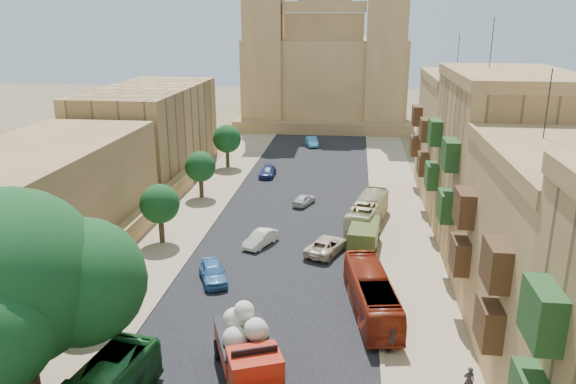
% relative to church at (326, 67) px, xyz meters
% --- Properties ---
extents(road_surface, '(14.00, 140.00, 0.01)m').
position_rel_church_xyz_m(road_surface, '(0.00, -48.61, -9.51)').
color(road_surface, black).
rests_on(road_surface, ground).
extents(sidewalk_east, '(5.00, 140.00, 0.01)m').
position_rel_church_xyz_m(sidewalk_east, '(9.50, -48.61, -9.51)').
color(sidewalk_east, '#978263').
rests_on(sidewalk_east, ground).
extents(sidewalk_west, '(5.00, 140.00, 0.01)m').
position_rel_church_xyz_m(sidewalk_west, '(-9.50, -48.61, -9.51)').
color(sidewalk_west, '#978263').
rests_on(sidewalk_west, ground).
extents(kerb_east, '(0.25, 140.00, 0.12)m').
position_rel_church_xyz_m(kerb_east, '(7.00, -48.61, -9.46)').
color(kerb_east, '#978263').
rests_on(kerb_east, ground).
extents(kerb_west, '(0.25, 140.00, 0.12)m').
position_rel_church_xyz_m(kerb_west, '(-7.00, -48.61, -9.46)').
color(kerb_west, '#978263').
rests_on(kerb_west, ground).
extents(townhouse_b, '(9.00, 14.00, 14.90)m').
position_rel_church_xyz_m(townhouse_b, '(15.95, -67.61, -3.86)').
color(townhouse_b, '#A17A49').
rests_on(townhouse_b, ground).
extents(townhouse_c, '(9.00, 14.00, 17.40)m').
position_rel_church_xyz_m(townhouse_c, '(15.95, -53.61, -2.61)').
color(townhouse_c, '#AC824E').
rests_on(townhouse_c, ground).
extents(townhouse_d, '(9.00, 14.00, 15.90)m').
position_rel_church_xyz_m(townhouse_d, '(15.95, -39.61, -3.36)').
color(townhouse_d, '#A17A49').
rests_on(townhouse_d, ground).
extents(west_wall, '(1.00, 40.00, 1.80)m').
position_rel_church_xyz_m(west_wall, '(-12.50, -58.61, -8.62)').
color(west_wall, '#A17A49').
rests_on(west_wall, ground).
extents(west_building_low, '(10.00, 28.00, 8.40)m').
position_rel_church_xyz_m(west_building_low, '(-18.00, -60.61, -5.32)').
color(west_building_low, olive).
rests_on(west_building_low, ground).
extents(west_building_mid, '(10.00, 22.00, 10.00)m').
position_rel_church_xyz_m(west_building_mid, '(-18.00, -34.61, -4.52)').
color(west_building_mid, '#AC824E').
rests_on(west_building_mid, ground).
extents(church, '(28.00, 22.50, 36.30)m').
position_rel_church_xyz_m(church, '(0.00, 0.00, 0.00)').
color(church, '#A17A49').
rests_on(church, ground).
extents(ficus_tree, '(10.53, 9.69, 10.53)m').
position_rel_church_xyz_m(ficus_tree, '(-9.41, -74.61, -3.29)').
color(ficus_tree, '#362A1B').
rests_on(ficus_tree, ground).
extents(street_tree_a, '(3.49, 3.49, 5.36)m').
position_rel_church_xyz_m(street_tree_a, '(-10.00, -66.61, -5.92)').
color(street_tree_a, '#362A1B').
rests_on(street_tree_a, ground).
extents(street_tree_b, '(3.16, 3.16, 4.85)m').
position_rel_church_xyz_m(street_tree_b, '(-10.00, -54.61, -6.27)').
color(street_tree_b, '#362A1B').
rests_on(street_tree_b, ground).
extents(street_tree_c, '(3.07, 3.07, 4.73)m').
position_rel_church_xyz_m(street_tree_c, '(-10.00, -42.61, -6.36)').
color(street_tree_c, '#362A1B').
rests_on(street_tree_c, ground).
extents(street_tree_d, '(3.38, 3.38, 5.20)m').
position_rel_church_xyz_m(street_tree_d, '(-10.00, -30.61, -6.04)').
color(street_tree_d, '#362A1B').
rests_on(street_tree_d, ground).
extents(red_truck, '(4.79, 7.16, 3.96)m').
position_rel_church_xyz_m(red_truck, '(0.37, -71.79, -7.77)').
color(red_truck, '#B3200D').
rests_on(red_truck, ground).
extents(olive_pickup, '(2.63, 5.03, 2.00)m').
position_rel_church_xyz_m(olive_pickup, '(6.15, -53.98, -8.54)').
color(olive_pickup, '#46521E').
rests_on(olive_pickup, ground).
extents(bus_red_east, '(3.58, 9.30, 2.53)m').
position_rel_church_xyz_m(bus_red_east, '(6.50, -64.07, -8.25)').
color(bus_red_east, maroon).
rests_on(bus_red_east, ground).
extents(bus_cream_east, '(4.02, 9.26, 2.51)m').
position_rel_church_xyz_m(bus_cream_east, '(6.50, -48.90, -8.26)').
color(bus_cream_east, beige).
rests_on(bus_cream_east, ground).
extents(car_blue_a, '(3.04, 4.28, 1.35)m').
position_rel_church_xyz_m(car_blue_a, '(-4.20, -60.98, -8.84)').
color(car_blue_a, '#3B78B9').
rests_on(car_blue_a, ground).
extents(car_white_a, '(2.57, 3.80, 1.18)m').
position_rel_church_xyz_m(car_white_a, '(-1.98, -54.36, -8.92)').
color(car_white_a, white).
rests_on(car_white_a, ground).
extents(car_cream, '(3.61, 5.00, 1.26)m').
position_rel_church_xyz_m(car_cream, '(3.29, -55.24, -8.88)').
color(car_cream, beige).
rests_on(car_cream, ground).
extents(car_dkblue, '(1.63, 3.97, 1.15)m').
position_rel_church_xyz_m(car_dkblue, '(-4.57, -34.20, -8.94)').
color(car_dkblue, navy).
rests_on(car_dkblue, ground).
extents(car_white_b, '(2.31, 3.41, 1.08)m').
position_rel_church_xyz_m(car_white_b, '(0.50, -43.85, -8.98)').
color(car_white_b, beige).
rests_on(car_white_b, ground).
extents(car_blue_b, '(2.24, 4.16, 1.30)m').
position_rel_church_xyz_m(car_blue_b, '(-0.81, -17.75, -8.86)').
color(car_blue_b, '#4297C7').
rests_on(car_blue_b, ground).
extents(pedestrian_a, '(0.56, 0.39, 1.47)m').
position_rel_church_xyz_m(pedestrian_a, '(11.00, -71.37, -8.78)').
color(pedestrian_a, '#282629').
rests_on(pedestrian_a, ground).
extents(pedestrian_c, '(0.56, 1.15, 1.90)m').
position_rel_church_xyz_m(pedestrian_c, '(7.50, -68.24, -8.57)').
color(pedestrian_c, '#404041').
rests_on(pedestrian_c, ground).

